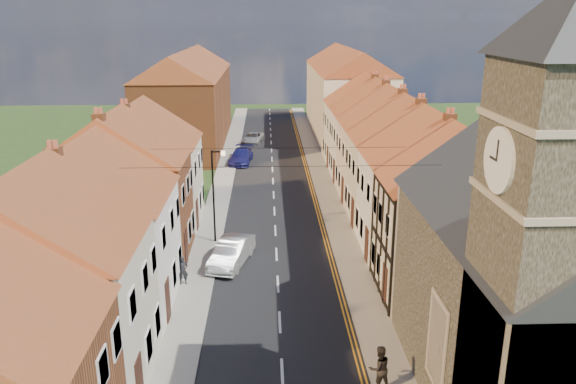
# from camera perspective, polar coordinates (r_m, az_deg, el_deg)

# --- Properties ---
(road) EXTENTS (7.00, 90.00, 0.02)m
(road) POSITION_cam_1_polar(r_m,az_deg,el_deg) (45.81, -1.47, -0.30)
(road) COLOR black
(road) RESTS_ON ground
(pavement_left) EXTENTS (1.80, 90.00, 0.12)m
(pavement_left) POSITION_cam_1_polar(r_m,az_deg,el_deg) (45.96, -6.96, -0.30)
(pavement_left) COLOR gray
(pavement_left) RESTS_ON ground
(pavement_right) EXTENTS (1.80, 90.00, 0.12)m
(pavement_right) POSITION_cam_1_polar(r_m,az_deg,el_deg) (46.06, 4.01, -0.17)
(pavement_right) COLOR gray
(pavement_right) RESTS_ON ground
(church) EXTENTS (11.25, 14.25, 15.20)m
(church) POSITION_cam_1_polar(r_m,az_deg,el_deg) (21.22, 25.94, -6.75)
(church) COLOR #2A251E
(church) RESTS_ON ground
(cottage_r_tudor) EXTENTS (8.30, 5.20, 9.00)m
(cottage_r_tudor) POSITION_cam_1_polar(r_m,az_deg,el_deg) (29.65, 17.19, -2.01)
(cottage_r_tudor) COLOR beige
(cottage_r_tudor) RESTS_ON ground
(cottage_r_white_near) EXTENTS (8.30, 6.00, 9.00)m
(cottage_r_white_near) POSITION_cam_1_polar(r_m,az_deg,el_deg) (34.54, 14.39, 0.96)
(cottage_r_white_near) COLOR white
(cottage_r_white_near) RESTS_ON ground
(cottage_r_cream_mid) EXTENTS (8.30, 5.20, 9.00)m
(cottage_r_cream_mid) POSITION_cam_1_polar(r_m,az_deg,el_deg) (39.56, 12.24, 3.18)
(cottage_r_cream_mid) COLOR beige
(cottage_r_cream_mid) RESTS_ON ground
(cottage_r_pink) EXTENTS (8.30, 6.00, 9.00)m
(cottage_r_pink) POSITION_cam_1_polar(r_m,az_deg,el_deg) (44.67, 10.57, 4.88)
(cottage_r_pink) COLOR #FEE6C9
(cottage_r_pink) RESTS_ON ground
(cottage_r_white_far) EXTENTS (8.30, 5.20, 9.00)m
(cottage_r_white_far) POSITION_cam_1_polar(r_m,az_deg,el_deg) (49.84, 9.23, 6.24)
(cottage_r_white_far) COLOR white
(cottage_r_white_far) RESTS_ON ground
(cottage_r_cream_far) EXTENTS (8.30, 6.00, 9.00)m
(cottage_r_cream_far) POSITION_cam_1_polar(r_m,az_deg,el_deg) (55.06, 8.15, 7.33)
(cottage_r_cream_far) COLOR white
(cottage_r_cream_far) RESTS_ON ground
(cottage_l_cream) EXTENTS (8.30, 6.30, 9.10)m
(cottage_l_cream) POSITION_cam_1_polar(r_m,az_deg,el_deg) (23.10, -24.60, -8.32)
(cottage_l_cream) COLOR beige
(cottage_l_cream) RESTS_ON ground
(cottage_l_white) EXTENTS (8.30, 6.90, 8.80)m
(cottage_l_white) POSITION_cam_1_polar(r_m,az_deg,el_deg) (28.69, -19.93, -3.15)
(cottage_l_white) COLOR white
(cottage_l_white) RESTS_ON ground
(cottage_l_brick_mid) EXTENTS (8.30, 5.70, 9.10)m
(cottage_l_brick_mid) POSITION_cam_1_polar(r_m,az_deg,el_deg) (34.20, -17.01, 0.66)
(cottage_l_brick_mid) COLOR brown
(cottage_l_brick_mid) RESTS_ON ground
(cottage_l_pink) EXTENTS (8.30, 6.30, 8.80)m
(cottage_l_pink) POSITION_cam_1_polar(r_m,az_deg,el_deg) (39.67, -14.96, 2.86)
(cottage_l_pink) COLOR beige
(cottage_l_pink) RESTS_ON ground
(block_right_far) EXTENTS (8.30, 24.20, 10.50)m
(block_right_far) POSITION_cam_1_polar(r_m,az_deg,el_deg) (69.88, 5.96, 10.20)
(block_right_far) COLOR beige
(block_right_far) RESTS_ON ground
(block_left_far) EXTENTS (8.30, 24.20, 10.50)m
(block_left_far) POSITION_cam_1_polar(r_m,az_deg,el_deg) (64.82, -10.13, 9.47)
(block_left_far) COLOR brown
(block_left_far) RESTS_ON ground
(lamppost) EXTENTS (0.88, 0.15, 6.00)m
(lamppost) POSITION_cam_1_polar(r_m,az_deg,el_deg) (35.36, -7.46, 0.16)
(lamppost) COLOR black
(lamppost) RESTS_ON pavement_left
(car_mid) EXTENTS (2.76, 4.88, 1.52)m
(car_mid) POSITION_cam_1_polar(r_m,az_deg,el_deg) (33.13, -5.74, -6.11)
(car_mid) COLOR #A7AAAE
(car_mid) RESTS_ON ground
(car_far) EXTENTS (2.47, 5.09, 1.43)m
(car_far) POSITION_cam_1_polar(r_m,az_deg,el_deg) (55.84, -4.79, 3.64)
(car_far) COLOR navy
(car_far) RESTS_ON ground
(car_distant) EXTENTS (2.78, 4.59, 1.19)m
(car_distant) POSITION_cam_1_polar(r_m,az_deg,el_deg) (65.04, -3.58, 5.53)
(car_distant) COLOR #ACB1B4
(car_distant) RESTS_ON ground
(pedestrian_right) EXTENTS (1.04, 0.91, 1.83)m
(pedestrian_right) POSITION_cam_1_polar(r_m,az_deg,el_deg) (22.84, 9.25, -17.22)
(pedestrian_right) COLOR black
(pedestrian_right) RESTS_ON pavement_right
(pedestrian_left_b) EXTENTS (0.61, 0.44, 1.57)m
(pedestrian_left_b) POSITION_cam_1_polar(r_m,az_deg,el_deg) (30.90, -10.63, -7.85)
(pedestrian_left_b) COLOR black
(pedestrian_left_b) RESTS_ON pavement_left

